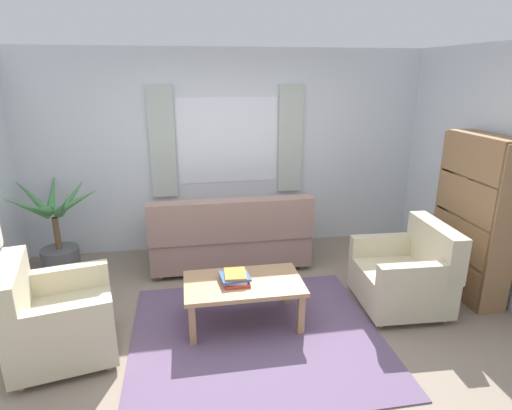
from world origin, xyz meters
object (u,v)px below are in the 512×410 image
object	(u,v)px
couch	(230,237)
book_stack_on_table	(235,278)
armchair_left	(54,319)
bookshelf	(472,214)
coffee_table	(243,287)
armchair_right	(407,274)
potted_plant	(57,237)

from	to	relation	value
couch	book_stack_on_table	bearing A→B (deg)	85.83
couch	book_stack_on_table	distance (m)	1.29
armchair_left	couch	bearing A→B (deg)	-59.22
couch	bookshelf	distance (m)	2.70
book_stack_on_table	bookshelf	xyz separation A→B (m)	(2.51, 0.19, 0.41)
coffee_table	armchair_right	bearing A→B (deg)	1.05
couch	coffee_table	world-z (taller)	couch
potted_plant	bookshelf	world-z (taller)	bookshelf
armchair_right	book_stack_on_table	bearing A→B (deg)	-86.78
armchair_left	coffee_table	xyz separation A→B (m)	(1.62, 0.21, 0.03)
armchair_right	bookshelf	size ratio (longest dim) A/B	0.51
book_stack_on_table	bookshelf	distance (m)	2.55
coffee_table	bookshelf	xyz separation A→B (m)	(2.43, 0.20, 0.51)
couch	armchair_right	xyz separation A→B (m)	(1.65, -1.26, -0.01)
coffee_table	bookshelf	size ratio (longest dim) A/B	0.64
armchair_right	potted_plant	xyz separation A→B (m)	(-3.67, 1.40, 0.10)
armchair_right	coffee_table	world-z (taller)	armchair_right
armchair_right	book_stack_on_table	size ratio (longest dim) A/B	2.91
bookshelf	couch	bearing A→B (deg)	65.69
armchair_left	coffee_table	distance (m)	1.63
armchair_right	book_stack_on_table	distance (m)	1.75
armchair_left	armchair_right	distance (m)	3.30
armchair_left	potted_plant	size ratio (longest dim) A/B	0.84
bookshelf	armchair_left	bearing A→B (deg)	95.78
couch	armchair_right	size ratio (longest dim) A/B	2.16
armchair_left	bookshelf	world-z (taller)	bookshelf
book_stack_on_table	potted_plant	size ratio (longest dim) A/B	0.26
book_stack_on_table	potted_plant	distance (m)	2.39
couch	book_stack_on_table	world-z (taller)	couch
armchair_right	bookshelf	distance (m)	0.95
armchair_left	potted_plant	world-z (taller)	potted_plant
armchair_right	book_stack_on_table	xyz separation A→B (m)	(-1.74, -0.02, 0.13)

